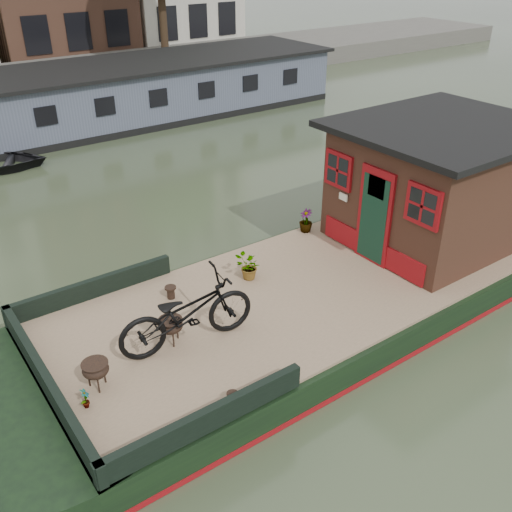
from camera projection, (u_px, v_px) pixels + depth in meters
ground at (351, 295)px, 11.31m from camera, size 120.00×120.00×0.00m
houseboat_hull at (300, 305)px, 10.50m from camera, size 14.01×4.02×0.60m
houseboat_deck at (354, 267)px, 11.01m from camera, size 11.80×3.80×0.05m
bow_bulwark at (104, 358)px, 8.33m from camera, size 3.00×4.00×0.35m
cabin at (438, 182)px, 11.50m from camera, size 4.00×3.50×2.42m
bicycle at (187, 313)px, 8.65m from camera, size 2.26×1.00×1.15m
potted_plant_c at (248, 267)px, 10.47m from camera, size 0.49×0.43×0.50m
potted_plant_d at (306, 221)px, 12.17m from camera, size 0.29×0.29×0.51m
potted_plant_e at (85, 398)px, 7.63m from camera, size 0.17×0.20×0.32m
brazier_front at (97, 375)px, 7.96m from camera, size 0.47×0.47×0.43m
brazier_rear at (171, 331)px, 8.84m from camera, size 0.43×0.43×0.43m
bollard_port at (171, 292)px, 9.98m from camera, size 0.20×0.20×0.23m
bollard_stbd at (232, 398)px, 7.74m from camera, size 0.16×0.16×0.18m
far_houseboat at (84, 101)px, 20.74m from camera, size 20.40×4.40×2.11m
quay at (32, 83)px, 25.60m from camera, size 60.00×6.00×0.90m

